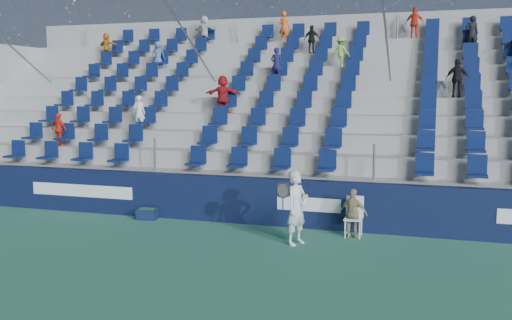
{
  "coord_description": "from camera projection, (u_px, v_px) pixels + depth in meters",
  "views": [
    {
      "loc": [
        4.4,
        -10.56,
        3.41
      ],
      "look_at": [
        0.2,
        2.8,
        1.7
      ],
      "focal_mm": 40.0,
      "sensor_mm": 36.0,
      "label": 1
    }
  ],
  "objects": [
    {
      "name": "grandstand",
      "position": [
        299.0,
        128.0,
        19.28
      ],
      "size": [
        24.0,
        8.17,
        6.63
      ],
      "color": "#969691",
      "rests_on": "ground"
    },
    {
      "name": "tennis_player",
      "position": [
        297.0,
        208.0,
        12.63
      ],
      "size": [
        0.7,
        0.71,
        1.66
      ],
      "color": "silver",
      "rests_on": "ground"
    },
    {
      "name": "ball_bin",
      "position": [
        147.0,
        213.0,
        15.15
      ],
      "size": [
        0.56,
        0.4,
        0.3
      ],
      "color": "#101B3B",
      "rests_on": "ground"
    },
    {
      "name": "line_judge",
      "position": [
        353.0,
        213.0,
        13.23
      ],
      "size": [
        0.72,
        0.41,
        1.15
      ],
      "primitive_type": "imported",
      "rotation": [
        0.0,
        0.0,
        2.94
      ],
      "color": "tan",
      "rests_on": "ground"
    },
    {
      "name": "ground",
      "position": [
        206.0,
        257.0,
        11.73
      ],
      "size": [
        70.0,
        70.0,
        0.0
      ],
      "primitive_type": "plane",
      "color": "#317258",
      "rests_on": "ground"
    },
    {
      "name": "line_judge_chair",
      "position": [
        354.0,
        214.0,
        13.38
      ],
      "size": [
        0.43,
        0.44,
        0.95
      ],
      "color": "white",
      "rests_on": "ground"
    },
    {
      "name": "sponsor_wall",
      "position": [
        253.0,
        201.0,
        14.64
      ],
      "size": [
        24.0,
        0.32,
        1.2
      ],
      "color": "#0F1738",
      "rests_on": "ground"
    }
  ]
}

